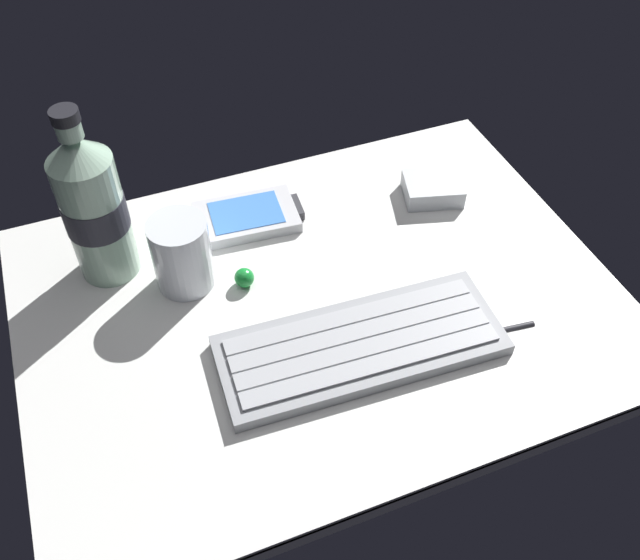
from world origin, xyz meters
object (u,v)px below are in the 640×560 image
(charger_block, at_px, (433,189))
(trackball_mouse, at_px, (244,278))
(keyboard, at_px, (361,345))
(stylus_pen, at_px, (492,331))
(water_bottle, at_px, (93,207))
(juice_cup, at_px, (182,256))
(handheld_device, at_px, (248,217))

(charger_block, relative_size, trackball_mouse, 3.18)
(keyboard, xyz_separation_m, stylus_pen, (0.14, -0.03, -0.00))
(keyboard, height_order, water_bottle, water_bottle)
(keyboard, height_order, stylus_pen, keyboard)
(keyboard, height_order, charger_block, charger_block)
(keyboard, bearing_deg, charger_block, 46.27)
(keyboard, relative_size, water_bottle, 1.42)
(water_bottle, height_order, trackball_mouse, water_bottle)
(juice_cup, bearing_deg, trackball_mouse, -26.04)
(stylus_pen, bearing_deg, juice_cup, 152.37)
(juice_cup, height_order, charger_block, juice_cup)
(trackball_mouse, xyz_separation_m, stylus_pen, (0.22, -0.16, -0.01))
(handheld_device, relative_size, water_bottle, 0.64)
(keyboard, bearing_deg, water_bottle, 135.71)
(charger_block, bearing_deg, juice_cup, -174.67)
(keyboard, relative_size, juice_cup, 3.47)
(charger_block, bearing_deg, handheld_device, 170.13)
(charger_block, bearing_deg, water_bottle, 176.73)
(handheld_device, bearing_deg, stylus_pen, -54.33)
(trackball_mouse, bearing_deg, stylus_pen, -36.03)
(trackball_mouse, height_order, stylus_pen, trackball_mouse)
(keyboard, distance_m, trackball_mouse, 0.15)
(water_bottle, xyz_separation_m, stylus_pen, (0.35, -0.24, -0.09))
(water_bottle, relative_size, trackball_mouse, 9.45)
(handheld_device, height_order, stylus_pen, handheld_device)
(water_bottle, bearing_deg, keyboard, -44.29)
(keyboard, height_order, juice_cup, juice_cup)
(juice_cup, bearing_deg, stylus_pen, -34.10)
(charger_block, height_order, trackball_mouse, charger_block)
(keyboard, distance_m, juice_cup, 0.21)
(keyboard, xyz_separation_m, juice_cup, (-0.14, 0.16, 0.03))
(handheld_device, distance_m, trackball_mouse, 0.10)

